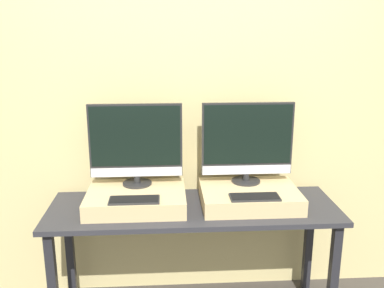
# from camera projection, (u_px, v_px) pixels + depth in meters

# --- Properties ---
(wall_back) EXTENTS (8.00, 0.04, 2.60)m
(wall_back) POSITION_uv_depth(u_px,v_px,m) (190.00, 107.00, 2.78)
(wall_back) COLOR #DBC684
(wall_back) RESTS_ON ground_plane
(workbench) EXTENTS (1.74, 0.57, 0.75)m
(workbench) POSITION_uv_depth(u_px,v_px,m) (193.00, 220.00, 2.60)
(workbench) COLOR #2D2D33
(workbench) RESTS_ON ground_plane
(wooden_riser_left) EXTENTS (0.58, 0.44, 0.10)m
(wooden_riser_left) POSITION_uv_depth(u_px,v_px,m) (136.00, 199.00, 2.56)
(wooden_riser_left) COLOR #D6B77F
(wooden_riser_left) RESTS_ON workbench
(monitor_left) EXTENTS (0.56, 0.18, 0.51)m
(monitor_left) POSITION_uv_depth(u_px,v_px,m) (136.00, 143.00, 2.59)
(monitor_left) COLOR #282828
(monitor_left) RESTS_ON wooden_riser_left
(keyboard_left) EXTENTS (0.28, 0.12, 0.01)m
(keyboard_left) POSITION_uv_depth(u_px,v_px,m) (134.00, 200.00, 2.40)
(keyboard_left) COLOR #2D2D2D
(keyboard_left) RESTS_ON wooden_riser_left
(wooden_riser_right) EXTENTS (0.58, 0.44, 0.10)m
(wooden_riser_right) POSITION_uv_depth(u_px,v_px,m) (249.00, 196.00, 2.60)
(wooden_riser_right) COLOR #D6B77F
(wooden_riser_right) RESTS_ON workbench
(monitor_right) EXTENTS (0.56, 0.18, 0.51)m
(monitor_right) POSITION_uv_depth(u_px,v_px,m) (247.00, 141.00, 2.64)
(monitor_right) COLOR #282828
(monitor_right) RESTS_ON wooden_riser_right
(keyboard_right) EXTENTS (0.28, 0.12, 0.01)m
(keyboard_right) POSITION_uv_depth(u_px,v_px,m) (255.00, 197.00, 2.44)
(keyboard_right) COLOR #2D2D2D
(keyboard_right) RESTS_ON wooden_riser_right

